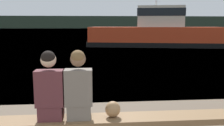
{
  "coord_description": "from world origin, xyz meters",
  "views": [
    {
      "loc": [
        0.05,
        -0.45,
        1.85
      ],
      "look_at": [
        0.64,
        6.06,
        0.84
      ],
      "focal_mm": 40.0,
      "sensor_mm": 36.0,
      "label": 1
    }
  ],
  "objects_px": {
    "person_right": "(79,89)",
    "tugboat_red": "(155,34)",
    "bench_main": "(81,123)",
    "shopping_bag": "(113,109)",
    "person_left": "(50,89)"
  },
  "relations": [
    {
      "from": "person_right",
      "to": "tugboat_red",
      "type": "xyz_separation_m",
      "value": [
        5.75,
        17.53,
        0.14
      ]
    },
    {
      "from": "bench_main",
      "to": "person_right",
      "type": "distance_m",
      "value": 0.53
    },
    {
      "from": "bench_main",
      "to": "person_right",
      "type": "relative_size",
      "value": 8.54
    },
    {
      "from": "person_right",
      "to": "shopping_bag",
      "type": "distance_m",
      "value": 0.59
    },
    {
      "from": "tugboat_red",
      "to": "bench_main",
      "type": "bearing_deg",
      "value": 174.42
    },
    {
      "from": "person_left",
      "to": "tugboat_red",
      "type": "distance_m",
      "value": 18.58
    },
    {
      "from": "person_right",
      "to": "shopping_bag",
      "type": "bearing_deg",
      "value": 0.94
    },
    {
      "from": "bench_main",
      "to": "person_right",
      "type": "bearing_deg",
      "value": 169.22
    },
    {
      "from": "shopping_bag",
      "to": "tugboat_red",
      "type": "height_order",
      "value": "tugboat_red"
    },
    {
      "from": "person_left",
      "to": "shopping_bag",
      "type": "height_order",
      "value": "person_left"
    },
    {
      "from": "bench_main",
      "to": "shopping_bag",
      "type": "xyz_separation_m",
      "value": [
        0.47,
        0.01,
        0.2
      ]
    },
    {
      "from": "bench_main",
      "to": "tugboat_red",
      "type": "bearing_deg",
      "value": 71.95
    },
    {
      "from": "bench_main",
      "to": "shopping_bag",
      "type": "height_order",
      "value": "shopping_bag"
    },
    {
      "from": "shopping_bag",
      "to": "person_left",
      "type": "bearing_deg",
      "value": -179.49
    },
    {
      "from": "person_right",
      "to": "bench_main",
      "type": "bearing_deg",
      "value": -10.78
    }
  ]
}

